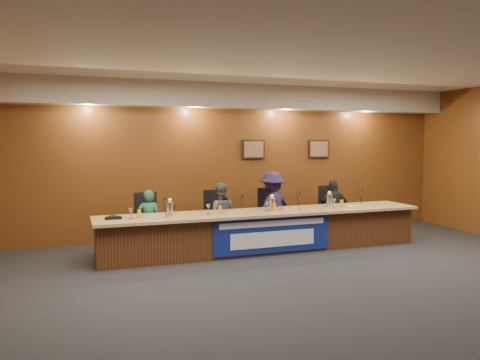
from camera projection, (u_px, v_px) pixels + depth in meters
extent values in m
plane|color=black|center=(331.00, 289.00, 6.43)|extent=(10.00, 10.00, 0.00)
cube|color=silver|center=(335.00, 52.00, 6.17)|extent=(10.00, 8.00, 0.04)
cube|color=#5B3213|center=(236.00, 161.00, 10.05)|extent=(10.00, 0.04, 3.20)
cube|color=beige|center=(239.00, 97.00, 9.71)|extent=(10.00, 0.50, 0.50)
cube|color=#4B2813|center=(264.00, 232.00, 8.66)|extent=(6.00, 0.80, 0.70)
cube|color=tan|center=(265.00, 212.00, 8.58)|extent=(6.10, 0.95, 0.05)
cube|color=navy|center=(273.00, 235.00, 8.26)|extent=(2.20, 0.02, 0.65)
cube|color=silver|center=(273.00, 224.00, 8.24)|extent=(2.00, 0.01, 0.10)
cube|color=silver|center=(273.00, 239.00, 8.26)|extent=(1.60, 0.01, 0.28)
cube|color=black|center=(253.00, 149.00, 10.14)|extent=(0.52, 0.04, 0.42)
cube|color=black|center=(319.00, 149.00, 10.68)|extent=(0.52, 0.04, 0.42)
imported|color=#19573A|center=(149.00, 221.00, 8.49)|extent=(0.46, 0.34, 1.15)
imported|color=#48494D|center=(220.00, 215.00, 8.95)|extent=(0.71, 0.62, 1.24)
imported|color=#1F1839|center=(273.00, 207.00, 9.31)|extent=(1.04, 0.81, 1.42)
imported|color=black|center=(334.00, 209.00, 9.78)|extent=(0.76, 0.43, 1.22)
cube|color=black|center=(148.00, 225.00, 8.59)|extent=(0.50, 0.50, 0.08)
cube|color=black|center=(219.00, 221.00, 9.05)|extent=(0.54, 0.54, 0.08)
cube|color=black|center=(271.00, 218.00, 9.42)|extent=(0.53, 0.53, 0.08)
cube|color=black|center=(331.00, 214.00, 9.89)|extent=(0.57, 0.57, 0.08)
cube|color=white|center=(158.00, 217.00, 7.66)|extent=(0.24, 0.08, 0.10)
cylinder|color=black|center=(164.00, 217.00, 7.82)|extent=(0.07, 0.07, 0.02)
cylinder|color=orange|center=(139.00, 214.00, 7.72)|extent=(0.06, 0.06, 0.15)
cylinder|color=silver|center=(131.00, 214.00, 7.69)|extent=(0.08, 0.08, 0.18)
cube|color=white|center=(237.00, 212.00, 8.12)|extent=(0.24, 0.08, 0.10)
cylinder|color=black|center=(241.00, 213.00, 8.28)|extent=(0.07, 0.07, 0.02)
cylinder|color=orange|center=(220.00, 210.00, 8.20)|extent=(0.06, 0.06, 0.15)
cylinder|color=silver|center=(208.00, 209.00, 8.17)|extent=(0.08, 0.08, 0.18)
cube|color=white|center=(293.00, 209.00, 8.48)|extent=(0.24, 0.08, 0.10)
cylinder|color=black|center=(297.00, 210.00, 8.67)|extent=(0.07, 0.07, 0.02)
cylinder|color=orange|center=(274.00, 207.00, 8.58)|extent=(0.06, 0.06, 0.15)
cylinder|color=silver|center=(267.00, 206.00, 8.56)|extent=(0.08, 0.08, 0.18)
cube|color=white|center=(357.00, 206.00, 8.92)|extent=(0.24, 0.08, 0.10)
cylinder|color=black|center=(359.00, 206.00, 9.15)|extent=(0.07, 0.07, 0.02)
cylinder|color=orange|center=(342.00, 204.00, 9.01)|extent=(0.06, 0.06, 0.15)
cylinder|color=silver|center=(334.00, 203.00, 8.96)|extent=(0.08, 0.08, 0.18)
cylinder|color=silver|center=(170.00, 209.00, 8.02)|extent=(0.12, 0.12, 0.24)
cylinder|color=silver|center=(272.00, 204.00, 8.72)|extent=(0.13, 0.13, 0.22)
cylinder|color=silver|center=(329.00, 200.00, 9.10)|extent=(0.12, 0.12, 0.25)
cylinder|color=black|center=(113.00, 218.00, 7.68)|extent=(0.32, 0.32, 0.05)
cube|color=white|center=(354.00, 206.00, 9.14)|extent=(0.26, 0.33, 0.01)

